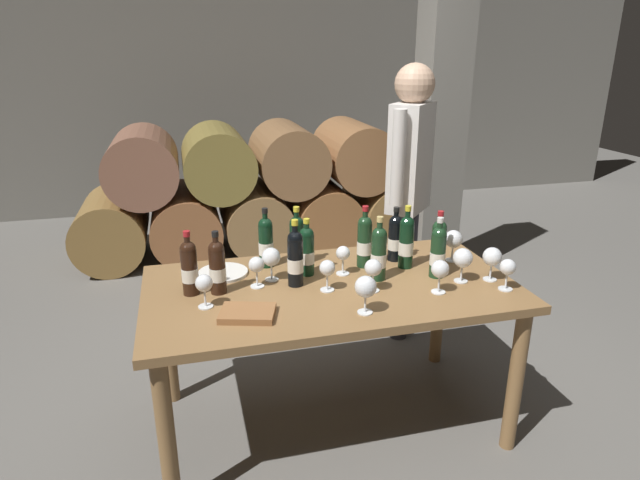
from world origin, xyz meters
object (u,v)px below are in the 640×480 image
(wine_bottle_5, at_px, (395,237))
(wine_bottle_11, at_px, (406,241))
(wine_bottle_4, at_px, (364,241))
(wine_glass_0, at_px, (366,287))
(wine_glass_9, at_px, (440,270))
(wine_bottle_10, at_px, (438,251))
(wine_glass_2, at_px, (463,259))
(dining_table, at_px, (331,302))
(wine_glass_6, at_px, (204,284))
(wine_glass_1, at_px, (453,240))
(wine_glass_10, at_px, (373,269))
(wine_bottle_3, at_px, (438,244))
(wine_glass_4, at_px, (327,269))
(wine_glass_11, at_px, (271,258))
(wine_bottle_1, at_px, (379,253))
(wine_bottle_0, at_px, (189,267))
(wine_glass_8, at_px, (492,257))
(wine_glass_5, at_px, (508,268))
(wine_bottle_2, at_px, (297,240))
(sommelier_presenting, at_px, (409,179))
(wine_glass_3, at_px, (343,254))
(serving_plate, at_px, (223,273))
(wine_bottle_7, at_px, (295,258))
(wine_bottle_9, at_px, (266,241))
(wine_bottle_6, at_px, (307,250))
(wine_glass_7, at_px, (256,266))
(tasting_notebook, at_px, (248,313))
(wine_bottle_8, at_px, (217,266))

(wine_bottle_5, bearing_deg, wine_bottle_11, -80.98)
(wine_bottle_4, height_order, wine_glass_0, wine_bottle_4)
(wine_bottle_11, xyz_separation_m, wine_glass_9, (0.03, -0.32, -0.03))
(wine_bottle_10, bearing_deg, wine_glass_2, -44.96)
(dining_table, distance_m, wine_glass_6, 0.61)
(wine_glass_1, relative_size, wine_glass_2, 1.00)
(wine_glass_10, bearing_deg, wine_bottle_3, 22.43)
(wine_bottle_3, relative_size, wine_bottle_4, 0.95)
(wine_glass_4, bearing_deg, wine_glass_1, 14.56)
(wine_glass_11, bearing_deg, wine_glass_1, 0.51)
(dining_table, distance_m, wine_bottle_1, 0.32)
(wine_bottle_0, height_order, wine_glass_6, wine_bottle_0)
(wine_bottle_11, xyz_separation_m, wine_glass_8, (0.33, -0.25, -0.02))
(wine_glass_5, distance_m, wine_glass_11, 1.07)
(wine_bottle_11, bearing_deg, wine_bottle_10, -56.20)
(wine_bottle_3, bearing_deg, wine_glass_9, -114.44)
(wine_bottle_2, bearing_deg, wine_glass_9, -41.51)
(wine_bottle_0, height_order, sommelier_presenting, sommelier_presenting)
(wine_bottle_5, height_order, wine_glass_8, wine_bottle_5)
(wine_bottle_1, xyz_separation_m, wine_bottle_10, (0.28, -0.04, -0.01))
(wine_bottle_5, height_order, wine_glass_3, wine_bottle_5)
(wine_bottle_10, xyz_separation_m, wine_glass_9, (-0.07, -0.17, -0.02))
(wine_glass_5, bearing_deg, wine_glass_8, 95.36)
(wine_bottle_2, bearing_deg, wine_glass_5, -31.79)
(wine_glass_5, relative_size, serving_plate, 0.61)
(wine_glass_5, distance_m, wine_glass_6, 1.34)
(wine_bottle_7, relative_size, wine_glass_1, 1.92)
(wine_bottle_2, height_order, wine_bottle_10, wine_bottle_2)
(wine_glass_5, height_order, wine_glass_6, same)
(wine_glass_9, xyz_separation_m, wine_glass_11, (-0.70, 0.32, 0.00))
(wine_bottle_9, relative_size, wine_glass_11, 1.87)
(wine_bottle_4, xyz_separation_m, wine_glass_10, (-0.06, -0.29, -0.03))
(wine_glass_0, xyz_separation_m, serving_plate, (-0.53, 0.56, -0.11))
(wine_bottle_6, height_order, serving_plate, wine_bottle_6)
(dining_table, distance_m, serving_plate, 0.54)
(wine_glass_2, bearing_deg, wine_glass_8, -7.13)
(wine_bottle_7, relative_size, wine_glass_7, 2.16)
(wine_glass_1, height_order, wine_glass_2, same)
(wine_glass_0, bearing_deg, wine_bottle_3, 35.69)
(wine_glass_5, bearing_deg, serving_plate, 157.85)
(wine_glass_1, xyz_separation_m, wine_glass_9, (-0.24, -0.33, -0.01))
(wine_glass_4, bearing_deg, wine_glass_11, 141.53)
(wine_bottle_1, xyz_separation_m, wine_bottle_2, (-0.33, 0.27, -0.00))
(wine_glass_3, xyz_separation_m, wine_glass_8, (0.65, -0.24, 0.01))
(wine_glass_10, xyz_separation_m, wine_glass_11, (-0.42, 0.23, 0.01))
(wine_glass_2, xyz_separation_m, wine_glass_10, (-0.44, 0.01, -0.01))
(tasting_notebook, height_order, serving_plate, tasting_notebook)
(wine_glass_1, bearing_deg, wine_bottle_6, 178.69)
(wine_bottle_8, relative_size, wine_glass_1, 1.76)
(wine_glass_10, distance_m, tasting_notebook, 0.59)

